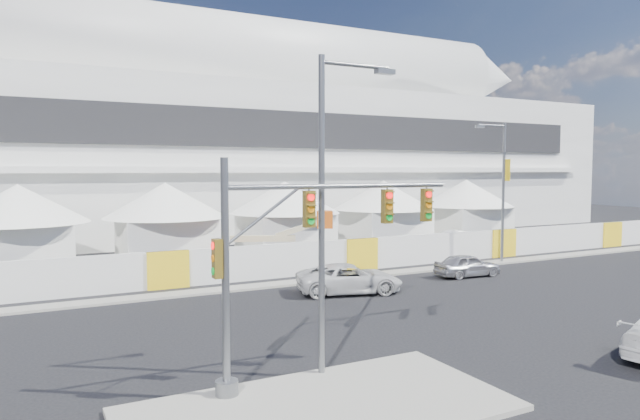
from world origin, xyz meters
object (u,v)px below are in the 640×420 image
lot_car_a (460,239)px  lot_car_b (534,235)px  streetlight_curb (501,182)px  pickup_curb (349,279)px  boom_lift (253,255)px  streetlight_median (329,193)px  sedan_silver (467,265)px  traffic_mast (286,260)px

lot_car_a → lot_car_b: 7.35m
lot_car_b → streetlight_curb: bearing=118.2°
lot_car_a → lot_car_b: (7.27, -1.04, 0.04)m
lot_car_b → streetlight_curb: streetlight_curb is taller
pickup_curb → streetlight_curb: bearing=-60.2°
pickup_curb → boom_lift: (-2.16, 8.03, 0.27)m
lot_car_a → boom_lift: size_ratio=0.55×
streetlight_curb → boom_lift: 17.16m
lot_car_a → streetlight_curb: (-2.94, -7.26, 4.76)m
streetlight_median → streetlight_curb: (20.27, 13.30, -0.13)m
pickup_curb → streetlight_curb: size_ratio=0.57×
lot_car_a → streetlight_curb: 9.17m
lot_car_a → streetlight_curb: streetlight_curb is taller
streetlight_curb → boom_lift: (-15.93, 4.56, -4.44)m
pickup_curb → streetlight_curb: 14.97m
sedan_silver → lot_car_b: bearing=-55.1°
traffic_mast → streetlight_curb: (21.85, 13.65, 1.73)m
streetlight_curb → traffic_mast: bearing=-148.0°
lot_car_a → streetlight_median: size_ratio=0.45×
sedan_silver → pickup_curb: 8.46m
boom_lift → streetlight_curb: bearing=9.0°
pickup_curb → lot_car_a: size_ratio=1.28×
sedan_silver → traffic_mast: bearing=128.2°
pickup_curb → sedan_silver: bearing=-69.7°
lot_car_a → boom_lift: bearing=116.4°
pickup_curb → lot_car_a: pickup_curb is taller
lot_car_a → streetlight_curb: size_ratio=0.45×
streetlight_curb → sedan_silver: bearing=-152.5°
pickup_curb → boom_lift: 8.32m
streetlight_curb → lot_car_a: bearing=68.0°
sedan_silver → traffic_mast: (-16.50, -10.87, 3.05)m
boom_lift → lot_car_a: bearing=33.1°
lot_car_b → traffic_mast: size_ratio=0.56×
streetlight_curb → lot_car_b: bearing=31.3°
pickup_curb → streetlight_median: (-6.50, -9.83, 4.84)m
sedan_silver → streetlight_curb: (5.35, 2.79, 4.78)m
pickup_curb → lot_car_a: (16.71, 10.73, -0.05)m
sedan_silver → traffic_mast: size_ratio=0.52×
lot_car_b → streetlight_curb: size_ratio=0.46×
lot_car_b → streetlight_curb: (-10.21, -6.22, 4.72)m
pickup_curb → streetlight_median: streetlight_median is taller
streetlight_curb → pickup_curb: bearing=-165.9°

